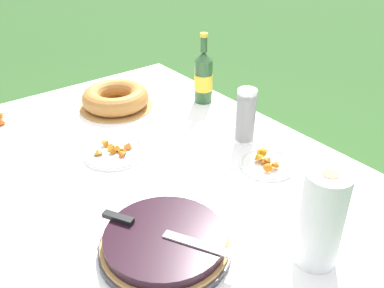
{
  "coord_description": "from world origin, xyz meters",
  "views": [
    {
      "loc": [
        1.06,
        -0.65,
        1.55
      ],
      "look_at": [
        0.05,
        0.13,
        0.79
      ],
      "focal_mm": 40.0,
      "sensor_mm": 36.0,
      "label": 1
    }
  ],
  "objects_px": {
    "berry_tart": "(165,243)",
    "cider_bottle_green": "(203,77)",
    "paper_towel_roll": "(321,219)",
    "serving_knife": "(155,230)",
    "snack_plate_right": "(115,152)",
    "cup_stack": "(246,117)",
    "snack_plate_near": "(267,163)",
    "bundt_cake": "(116,98)"
  },
  "relations": [
    {
      "from": "berry_tart",
      "to": "cider_bottle_green",
      "type": "bearing_deg",
      "value": 134.88
    },
    {
      "from": "bundt_cake",
      "to": "cider_bottle_green",
      "type": "relative_size",
      "value": 1.03
    },
    {
      "from": "cup_stack",
      "to": "snack_plate_right",
      "type": "distance_m",
      "value": 0.49
    },
    {
      "from": "snack_plate_right",
      "to": "serving_knife",
      "type": "bearing_deg",
      "value": -16.53
    },
    {
      "from": "serving_knife",
      "to": "snack_plate_near",
      "type": "height_order",
      "value": "serving_knife"
    },
    {
      "from": "cup_stack",
      "to": "paper_towel_roll",
      "type": "height_order",
      "value": "paper_towel_roll"
    },
    {
      "from": "cup_stack",
      "to": "snack_plate_right",
      "type": "xyz_separation_m",
      "value": [
        -0.22,
        -0.43,
        -0.1
      ]
    },
    {
      "from": "bundt_cake",
      "to": "paper_towel_roll",
      "type": "xyz_separation_m",
      "value": [
        1.11,
        -0.04,
        0.09
      ]
    },
    {
      "from": "serving_knife",
      "to": "berry_tart",
      "type": "bearing_deg",
      "value": -0.0
    },
    {
      "from": "serving_knife",
      "to": "bundt_cake",
      "type": "distance_m",
      "value": 0.89
    },
    {
      "from": "serving_knife",
      "to": "snack_plate_right",
      "type": "bearing_deg",
      "value": 135.22
    },
    {
      "from": "berry_tart",
      "to": "serving_knife",
      "type": "relative_size",
      "value": 1.03
    },
    {
      "from": "serving_knife",
      "to": "paper_towel_roll",
      "type": "height_order",
      "value": "paper_towel_roll"
    },
    {
      "from": "serving_knife",
      "to": "snack_plate_near",
      "type": "relative_size",
      "value": 1.78
    },
    {
      "from": "berry_tart",
      "to": "cup_stack",
      "type": "distance_m",
      "value": 0.64
    },
    {
      "from": "serving_knife",
      "to": "paper_towel_roll",
      "type": "bearing_deg",
      "value": 18.42
    },
    {
      "from": "snack_plate_right",
      "to": "cup_stack",
      "type": "bearing_deg",
      "value": 63.14
    },
    {
      "from": "berry_tart",
      "to": "serving_knife",
      "type": "height_order",
      "value": "serving_knife"
    },
    {
      "from": "cup_stack",
      "to": "cider_bottle_green",
      "type": "xyz_separation_m",
      "value": [
        -0.38,
        0.11,
        0.01
      ]
    },
    {
      "from": "serving_knife",
      "to": "cider_bottle_green",
      "type": "relative_size",
      "value": 1.1
    },
    {
      "from": "berry_tart",
      "to": "paper_towel_roll",
      "type": "distance_m",
      "value": 0.4
    },
    {
      "from": "paper_towel_roll",
      "to": "snack_plate_near",
      "type": "bearing_deg",
      "value": 149.65
    },
    {
      "from": "cup_stack",
      "to": "paper_towel_roll",
      "type": "relative_size",
      "value": 0.8
    },
    {
      "from": "berry_tart",
      "to": "serving_knife",
      "type": "xyz_separation_m",
      "value": [
        -0.03,
        -0.01,
        0.04
      ]
    },
    {
      "from": "berry_tart",
      "to": "cider_bottle_green",
      "type": "distance_m",
      "value": 0.95
    },
    {
      "from": "snack_plate_near",
      "to": "paper_towel_roll",
      "type": "height_order",
      "value": "paper_towel_roll"
    },
    {
      "from": "snack_plate_near",
      "to": "paper_towel_roll",
      "type": "xyz_separation_m",
      "value": [
        0.38,
        -0.22,
        0.12
      ]
    },
    {
      "from": "serving_knife",
      "to": "snack_plate_right",
      "type": "height_order",
      "value": "serving_knife"
    },
    {
      "from": "cup_stack",
      "to": "paper_towel_roll",
      "type": "distance_m",
      "value": 0.61
    },
    {
      "from": "berry_tart",
      "to": "snack_plate_right",
      "type": "bearing_deg",
      "value": 165.72
    },
    {
      "from": "bundt_cake",
      "to": "cider_bottle_green",
      "type": "xyz_separation_m",
      "value": [
        0.18,
        0.34,
        0.07
      ]
    },
    {
      "from": "berry_tart",
      "to": "cider_bottle_green",
      "type": "relative_size",
      "value": 1.13
    },
    {
      "from": "berry_tart",
      "to": "paper_towel_roll",
      "type": "bearing_deg",
      "value": 48.03
    },
    {
      "from": "bundt_cake",
      "to": "cup_stack",
      "type": "relative_size",
      "value": 1.48
    },
    {
      "from": "cider_bottle_green",
      "to": "snack_plate_right",
      "type": "xyz_separation_m",
      "value": [
        0.16,
        -0.54,
        -0.1
      ]
    },
    {
      "from": "serving_knife",
      "to": "snack_plate_right",
      "type": "relative_size",
      "value": 1.52
    },
    {
      "from": "cider_bottle_green",
      "to": "snack_plate_right",
      "type": "bearing_deg",
      "value": -73.7
    },
    {
      "from": "bundt_cake",
      "to": "paper_towel_roll",
      "type": "bearing_deg",
      "value": -2.01
    },
    {
      "from": "bundt_cake",
      "to": "berry_tart",
      "type": "bearing_deg",
      "value": -20.99
    },
    {
      "from": "cup_stack",
      "to": "snack_plate_near",
      "type": "xyz_separation_m",
      "value": [
        0.17,
        -0.05,
        -0.09
      ]
    },
    {
      "from": "berry_tart",
      "to": "snack_plate_near",
      "type": "bearing_deg",
      "value": 103.01
    },
    {
      "from": "cup_stack",
      "to": "cider_bottle_green",
      "type": "relative_size",
      "value": 0.69
    }
  ]
}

